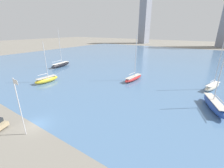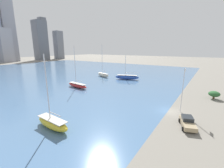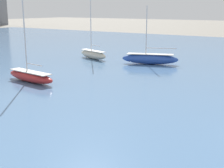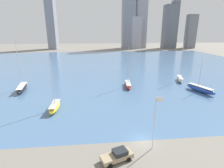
{
  "view_description": "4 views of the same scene",
  "coord_description": "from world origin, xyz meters",
  "px_view_note": "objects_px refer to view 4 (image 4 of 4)",
  "views": [
    {
      "loc": [
        23.48,
        -10.97,
        15.7
      ],
      "look_at": [
        7.83,
        12.33,
        5.51
      ],
      "focal_mm": 24.0,
      "sensor_mm": 36.0,
      "label": 1
    },
    {
      "loc": [
        -32.27,
        -6.66,
        13.26
      ],
      "look_at": [
        5.94,
        18.75,
        2.44
      ],
      "focal_mm": 24.0,
      "sensor_mm": 36.0,
      "label": 2
    },
    {
      "loc": [
        -26.41,
        -1.79,
        10.21
      ],
      "look_at": [
        1.76,
        16.69,
        2.0
      ],
      "focal_mm": 50.0,
      "sensor_mm": 36.0,
      "label": 3
    },
    {
      "loc": [
        -8.26,
        -26.62,
        19.23
      ],
      "look_at": [
        -3.64,
        19.28,
        5.02
      ],
      "focal_mm": 28.0,
      "sensor_mm": 36.0,
      "label": 4
    }
  ],
  "objects_px": {
    "sailboat_yellow": "(55,107)",
    "sailboat_black": "(22,88)",
    "sailboat_red": "(128,84)",
    "parked_pickup_tan": "(118,155)",
    "flag_pole": "(155,121)",
    "sailboat_cream": "(180,79)",
    "sailboat_blue": "(200,89)"
  },
  "relations": [
    {
      "from": "sailboat_yellow",
      "to": "sailboat_black",
      "type": "distance_m",
      "value": 21.48
    },
    {
      "from": "sailboat_red",
      "to": "parked_pickup_tan",
      "type": "xyz_separation_m",
      "value": [
        -8.5,
        -36.0,
        -0.04
      ]
    },
    {
      "from": "flag_pole",
      "to": "sailboat_red",
      "type": "height_order",
      "value": "sailboat_red"
    },
    {
      "from": "sailboat_cream",
      "to": "sailboat_black",
      "type": "bearing_deg",
      "value": -156.16
    },
    {
      "from": "sailboat_red",
      "to": "sailboat_black",
      "type": "bearing_deg",
      "value": -173.09
    },
    {
      "from": "sailboat_red",
      "to": "flag_pole",
      "type": "bearing_deg",
      "value": -87.73
    },
    {
      "from": "sailboat_cream",
      "to": "sailboat_red",
      "type": "distance_m",
      "value": 22.25
    },
    {
      "from": "flag_pole",
      "to": "sailboat_red",
      "type": "relative_size",
      "value": 0.66
    },
    {
      "from": "sailboat_yellow",
      "to": "sailboat_blue",
      "type": "bearing_deg",
      "value": 13.93
    },
    {
      "from": "sailboat_blue",
      "to": "sailboat_cream",
      "type": "bearing_deg",
      "value": 72.39
    },
    {
      "from": "sailboat_yellow",
      "to": "parked_pickup_tan",
      "type": "bearing_deg",
      "value": -52.87
    },
    {
      "from": "sailboat_blue",
      "to": "sailboat_red",
      "type": "height_order",
      "value": "sailboat_red"
    },
    {
      "from": "sailboat_cream",
      "to": "sailboat_black",
      "type": "relative_size",
      "value": 0.92
    },
    {
      "from": "sailboat_blue",
      "to": "sailboat_red",
      "type": "xyz_separation_m",
      "value": [
        -22.32,
        7.69,
        -0.15
      ]
    },
    {
      "from": "sailboat_black",
      "to": "parked_pickup_tan",
      "type": "relative_size",
      "value": 3.08
    },
    {
      "from": "sailboat_blue",
      "to": "sailboat_red",
      "type": "distance_m",
      "value": 23.6
    },
    {
      "from": "sailboat_blue",
      "to": "parked_pickup_tan",
      "type": "relative_size",
      "value": 1.99
    },
    {
      "from": "sailboat_red",
      "to": "parked_pickup_tan",
      "type": "distance_m",
      "value": 36.99
    },
    {
      "from": "sailboat_red",
      "to": "sailboat_cream",
      "type": "bearing_deg",
      "value": 19.11
    },
    {
      "from": "parked_pickup_tan",
      "to": "flag_pole",
      "type": "bearing_deg",
      "value": 89.46
    },
    {
      "from": "sailboat_blue",
      "to": "sailboat_black",
      "type": "bearing_deg",
      "value": 152.51
    },
    {
      "from": "flag_pole",
      "to": "sailboat_black",
      "type": "xyz_separation_m",
      "value": [
        -33.6,
        33.24,
        -4.18
      ]
    },
    {
      "from": "sailboat_blue",
      "to": "sailboat_red",
      "type": "relative_size",
      "value": 0.75
    },
    {
      "from": "flag_pole",
      "to": "sailboat_black",
      "type": "height_order",
      "value": "sailboat_black"
    },
    {
      "from": "flag_pole",
      "to": "sailboat_blue",
      "type": "height_order",
      "value": "sailboat_blue"
    },
    {
      "from": "sailboat_blue",
      "to": "parked_pickup_tan",
      "type": "distance_m",
      "value": 41.84
    },
    {
      "from": "sailboat_yellow",
      "to": "flag_pole",
      "type": "bearing_deg",
      "value": -38.56
    },
    {
      "from": "sailboat_yellow",
      "to": "sailboat_black",
      "type": "relative_size",
      "value": 0.76
    },
    {
      "from": "sailboat_yellow",
      "to": "sailboat_blue",
      "type": "distance_m",
      "value": 45.13
    },
    {
      "from": "sailboat_red",
      "to": "sailboat_black",
      "type": "xyz_separation_m",
      "value": [
        -35.8,
        -0.58,
        0.11
      ]
    },
    {
      "from": "parked_pickup_tan",
      "to": "sailboat_yellow",
      "type": "bearing_deg",
      "value": -164.58
    },
    {
      "from": "sailboat_yellow",
      "to": "parked_pickup_tan",
      "type": "height_order",
      "value": "sailboat_yellow"
    }
  ]
}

